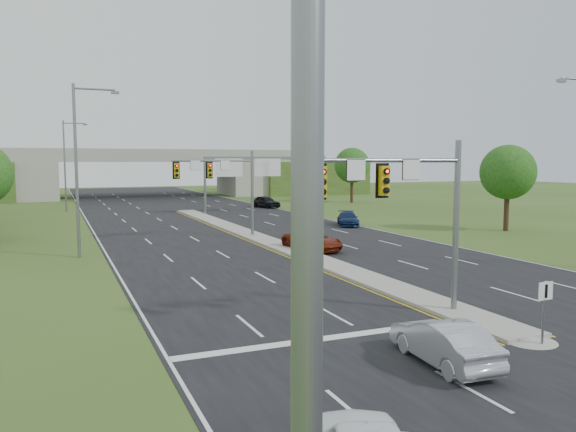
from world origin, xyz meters
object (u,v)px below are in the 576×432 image
(overpass, at_px, (147,176))
(car_far_a, at_px, (312,241))
(signal_mast_near, at_px, (411,199))
(car_far_c, at_px, (266,202))
(car_silver, at_px, (443,342))
(sign_gantry, at_px, (250,169))
(car_far_b, at_px, (348,219))
(signal_mast_far, at_px, (225,179))
(keep_right_sign, at_px, (545,302))

(overpass, relative_size, car_far_a, 16.35)
(signal_mast_near, xyz_separation_m, car_far_a, (3.76, 16.77, -4.03))
(car_far_c, bearing_deg, car_silver, -122.64)
(sign_gantry, xyz_separation_m, overpass, (-6.68, 35.08, -1.69))
(car_far_a, relative_size, car_far_b, 1.09)
(signal_mast_near, bearing_deg, sign_gantry, 78.75)
(sign_gantry, bearing_deg, car_far_a, -100.41)
(car_far_b, bearing_deg, signal_mast_far, -140.17)
(keep_right_sign, bearing_deg, signal_mast_near, 116.94)
(keep_right_sign, relative_size, overpass, 0.03)
(overpass, xyz_separation_m, car_far_b, (11.00, -51.11, -2.88))
(signal_mast_far, height_order, overpass, overpass)
(overpass, height_order, car_silver, overpass)
(car_silver, distance_m, car_far_b, 36.71)
(overpass, distance_m, car_far_c, 30.81)
(sign_gantry, bearing_deg, car_far_c, 56.12)
(car_far_b, height_order, car_far_c, car_far_c)
(car_far_b, bearing_deg, keep_right_sign, -85.02)
(overpass, bearing_deg, car_far_b, -77.85)
(sign_gantry, distance_m, car_far_a, 29.05)
(car_silver, bearing_deg, car_far_b, -110.43)
(sign_gantry, distance_m, car_far_c, 8.93)
(signal_mast_far, relative_size, overpass, 0.09)
(signal_mast_far, distance_m, keep_right_sign, 29.71)
(signal_mast_far, bearing_deg, car_silver, -93.59)
(car_far_a, bearing_deg, signal_mast_near, -115.03)
(car_far_a, height_order, car_far_b, car_far_a)
(keep_right_sign, bearing_deg, car_far_b, 71.78)
(keep_right_sign, relative_size, sign_gantry, 0.19)
(sign_gantry, relative_size, overpass, 0.14)
(keep_right_sign, height_order, car_silver, keep_right_sign)
(keep_right_sign, bearing_deg, car_far_c, 78.86)
(overpass, bearing_deg, car_far_a, -88.64)
(car_far_c, bearing_deg, signal_mast_far, -134.17)
(car_silver, bearing_deg, keep_right_sign, -175.62)
(signal_mast_far, xyz_separation_m, car_silver, (-1.85, -29.49, -4.02))
(overpass, relative_size, car_far_b, 17.86)
(signal_mast_near, xyz_separation_m, car_far_b, (13.26, 28.96, -4.06))
(sign_gantry, bearing_deg, signal_mast_far, -114.11)
(signal_mast_near, xyz_separation_m, car_far_c, (13.26, 51.42, -3.93))
(keep_right_sign, height_order, car_far_a, keep_right_sign)
(overpass, distance_m, car_far_a, 63.38)
(keep_right_sign, distance_m, overpass, 84.55)
(signal_mast_far, bearing_deg, car_far_b, 16.63)
(car_far_a, bearing_deg, sign_gantry, 67.21)
(signal_mast_near, distance_m, keep_right_sign, 5.94)
(sign_gantry, height_order, overpass, overpass)
(signal_mast_near, distance_m, car_silver, 6.30)
(signal_mast_near, xyz_separation_m, overpass, (2.26, 80.07, -1.17))
(keep_right_sign, bearing_deg, sign_gantry, 82.30)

